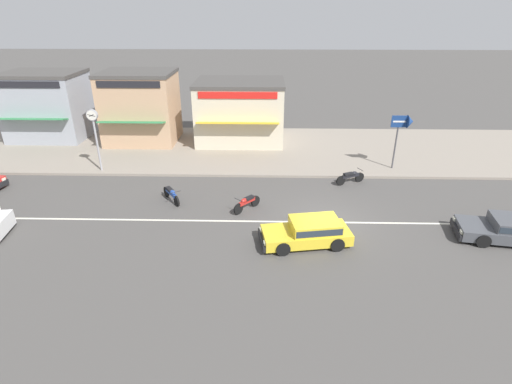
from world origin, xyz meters
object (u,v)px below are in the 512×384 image
motorcycle_1 (247,203)px  street_clock (94,126)px  hatchback_yellow_3 (309,231)px  sedan_dark_grey_0 (512,230)px  shopfront_mid_block (48,105)px  shopfront_corner_warung (141,107)px  motorcycle_0 (171,194)px  shopfront_far_kios (240,111)px  arrow_signboard (407,124)px  motorcycle_2 (351,177)px

motorcycle_1 → street_clock: bearing=152.7°
hatchback_yellow_3 → street_clock: street_clock is taller
sedan_dark_grey_0 → shopfront_mid_block: (-27.06, 13.91, 2.06)m
hatchback_yellow_3 → shopfront_mid_block: (-18.20, 14.36, 2.01)m
motorcycle_1 → shopfront_corner_warung: 13.69m
shopfront_corner_warung → motorcycle_0: bearing=-67.1°
sedan_dark_grey_0 → shopfront_far_kios: size_ratio=0.75×
sedan_dark_grey_0 → arrow_signboard: bearing=106.3°
motorcycle_0 → shopfront_far_kios: (3.03, 10.12, 1.92)m
hatchback_yellow_3 → shopfront_corner_warung: (-11.00, 13.73, 2.08)m
motorcycle_1 → shopfront_far_kios: bearing=95.0°
motorcycle_1 → arrow_signboard: 11.15m
shopfront_corner_warung → shopfront_mid_block: 7.23m
motorcycle_0 → street_clock: street_clock is taller
arrow_signboard → shopfront_mid_block: 25.37m
sedan_dark_grey_0 → shopfront_corner_warung: size_ratio=0.94×
motorcycle_2 → shopfront_mid_block: (-21.22, 7.91, 2.17)m
sedan_dark_grey_0 → motorcycle_2: size_ratio=2.75×
sedan_dark_grey_0 → shopfront_corner_warung: bearing=146.2°
arrow_signboard → hatchback_yellow_3: bearing=-127.3°
sedan_dark_grey_0 → shopfront_far_kios: bearing=133.0°
street_clock → shopfront_far_kios: 10.35m
motorcycle_0 → shopfront_mid_block: shopfront_mid_block is taller
motorcycle_0 → shopfront_far_kios: bearing=73.3°
sedan_dark_grey_0 → arrow_signboard: arrow_signboard is taller
street_clock → shopfront_mid_block: 9.09m
motorcycle_1 → shopfront_mid_block: shopfront_mid_block is taller
shopfront_mid_block → shopfront_far_kios: size_ratio=0.87×
sedan_dark_grey_0 → shopfront_mid_block: bearing=152.8°
motorcycle_0 → motorcycle_2: same height
shopfront_corner_warung → shopfront_mid_block: bearing=175.0°
hatchback_yellow_3 → arrow_signboard: bearing=52.7°
arrow_signboard → shopfront_corner_warung: 18.25m
sedan_dark_grey_0 → street_clock: size_ratio=1.26×
hatchback_yellow_3 → shopfront_corner_warung: 17.72m
hatchback_yellow_3 → shopfront_far_kios: (-3.80, 14.00, 1.75)m
street_clock → shopfront_corner_warung: (1.00, 6.01, -0.27)m
sedan_dark_grey_0 → hatchback_yellow_3: size_ratio=1.17×
street_clock → shopfront_far_kios: shopfront_far_kios is taller
hatchback_yellow_3 → motorcycle_2: size_ratio=2.34×
shopfront_mid_block → motorcycle_1: bearing=-36.5°
hatchback_yellow_3 → arrow_signboard: 10.99m
arrow_signboard → motorcycle_1: bearing=-149.2°
sedan_dark_grey_0 → shopfront_corner_warung: shopfront_corner_warung is taller
motorcycle_1 → shopfront_far_kios: size_ratio=0.22×
motorcycle_1 → shopfront_corner_warung: (-8.17, 10.74, 2.25)m
street_clock → shopfront_far_kios: bearing=37.4°
hatchback_yellow_3 → motorcycle_0: 7.86m
arrow_signboard → shopfront_corner_warung: shopfront_corner_warung is taller
sedan_dark_grey_0 → street_clock: bearing=160.8°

